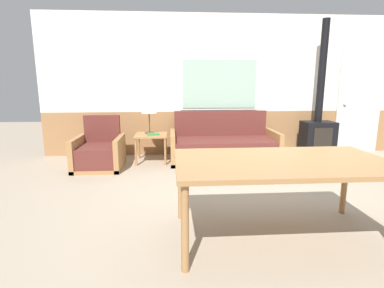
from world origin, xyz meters
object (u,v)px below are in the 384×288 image
(couch, at_px, (223,147))
(dining_table, at_px, (282,167))
(table_lamp, at_px, (149,110))
(side_table, at_px, (151,138))
(armchair, at_px, (99,153))
(wood_stove, at_px, (318,125))

(couch, bearing_deg, dining_table, -89.36)
(table_lamp, bearing_deg, dining_table, -64.71)
(side_table, relative_size, table_lamp, 1.10)
(couch, relative_size, dining_table, 1.01)
(couch, bearing_deg, table_lamp, 175.93)
(side_table, bearing_deg, armchair, -159.01)
(side_table, xyz_separation_m, dining_table, (1.35, -2.82, 0.25))
(couch, xyz_separation_m, dining_table, (0.03, -2.82, 0.43))
(couch, relative_size, armchair, 2.25)
(armchair, relative_size, wood_stove, 0.34)
(couch, height_order, armchair, couch)
(couch, distance_m, side_table, 1.33)
(armchair, bearing_deg, dining_table, -59.83)
(couch, distance_m, table_lamp, 1.51)
(dining_table, bearing_deg, couch, 90.64)
(couch, distance_m, armchair, 2.19)
(dining_table, bearing_deg, side_table, 115.53)
(couch, height_order, table_lamp, table_lamp)
(dining_table, relative_size, wood_stove, 0.75)
(armchair, distance_m, side_table, 0.93)
(couch, bearing_deg, side_table, -179.85)
(dining_table, xyz_separation_m, wood_stove, (1.82, 2.95, -0.06))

